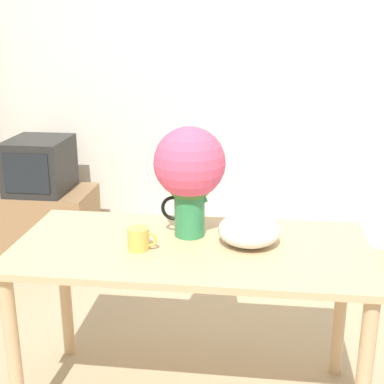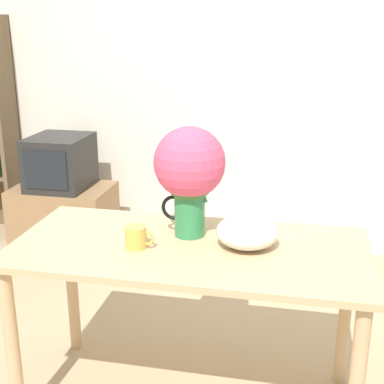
# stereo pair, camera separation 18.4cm
# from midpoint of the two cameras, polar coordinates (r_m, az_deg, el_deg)

# --- Properties ---
(wall_back) EXTENTS (8.00, 0.05, 2.60)m
(wall_back) POSITION_cam_midpoint_polar(r_m,az_deg,el_deg) (4.06, 6.51, 11.85)
(wall_back) COLOR silver
(wall_back) RESTS_ON ground_plane
(table) EXTENTS (1.52, 0.73, 0.79)m
(table) POSITION_cam_midpoint_polar(r_m,az_deg,el_deg) (2.34, 1.94, -8.31)
(table) COLOR tan
(table) RESTS_ON ground_plane
(flower_vase) EXTENTS (0.31, 0.31, 0.49)m
(flower_vase) POSITION_cam_midpoint_polar(r_m,az_deg,el_deg) (2.30, 2.02, 2.29)
(flower_vase) COLOR #2D844C
(flower_vase) RESTS_ON table
(coffee_mug) EXTENTS (0.13, 0.09, 0.09)m
(coffee_mug) POSITION_cam_midpoint_polar(r_m,az_deg,el_deg) (2.25, -3.62, -4.87)
(coffee_mug) COLOR gold
(coffee_mug) RESTS_ON table
(white_bowl) EXTENTS (0.27, 0.27, 0.13)m
(white_bowl) POSITION_cam_midpoint_polar(r_m,az_deg,el_deg) (2.28, 8.22, -4.27)
(white_bowl) COLOR silver
(white_bowl) RESTS_ON table
(tv_stand) EXTENTS (0.72, 0.48, 0.53)m
(tv_stand) POSITION_cam_midpoint_polar(r_m,az_deg,el_deg) (4.16, -12.21, -2.98)
(tv_stand) COLOR #8E6B47
(tv_stand) RESTS_ON ground_plane
(tv_set) EXTENTS (0.41, 0.47, 0.38)m
(tv_set) POSITION_cam_midpoint_polar(r_m,az_deg,el_deg) (4.02, -12.64, 3.12)
(tv_set) COLOR black
(tv_set) RESTS_ON tv_stand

